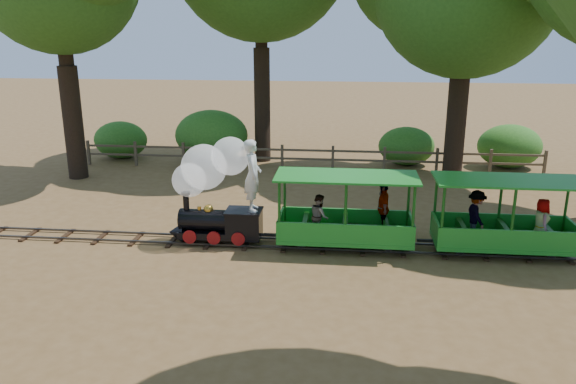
# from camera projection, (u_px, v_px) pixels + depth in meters

# --- Properties ---
(ground) EXTENTS (90.00, 90.00, 0.00)m
(ground) POSITION_uv_depth(u_px,v_px,m) (285.00, 246.00, 14.60)
(ground) COLOR brown
(ground) RESTS_ON ground
(track) EXTENTS (22.00, 1.00, 0.10)m
(track) POSITION_uv_depth(u_px,v_px,m) (285.00, 243.00, 14.58)
(track) COLOR #3F3D3A
(track) RESTS_ON ground
(locomotive) EXTENTS (2.55, 1.17, 2.87)m
(locomotive) POSITION_uv_depth(u_px,v_px,m) (215.00, 182.00, 14.38)
(locomotive) COLOR black
(locomotive) RESTS_ON ground
(carriage_front) EXTENTS (3.54, 1.45, 1.84)m
(carriage_front) POSITION_uv_depth(u_px,v_px,m) (349.00, 219.00, 14.22)
(carriage_front) COLOR #1D8925
(carriage_front) RESTS_ON track
(carriage_rear) EXTENTS (3.54, 1.45, 1.84)m
(carriage_rear) POSITION_uv_depth(u_px,v_px,m) (502.00, 224.00, 13.82)
(carriage_rear) COLOR #1D8925
(carriage_rear) RESTS_ON track
(fence) EXTENTS (18.10, 0.10, 1.00)m
(fence) POSITION_uv_depth(u_px,v_px,m) (307.00, 156.00, 22.06)
(fence) COLOR brown
(fence) RESTS_ON ground
(shrub_west) EXTENTS (2.29, 1.76, 1.58)m
(shrub_west) POSITION_uv_depth(u_px,v_px,m) (121.00, 140.00, 24.06)
(shrub_west) COLOR #2D6B1E
(shrub_west) RESTS_ON ground
(shrub_mid_w) EXTENTS (3.08, 2.37, 2.13)m
(shrub_mid_w) POSITION_uv_depth(u_px,v_px,m) (212.00, 135.00, 23.58)
(shrub_mid_w) COLOR #2D6B1E
(shrub_mid_w) RESTS_ON ground
(shrub_mid_e) EXTENTS (2.27, 1.74, 1.57)m
(shrub_mid_e) POSITION_uv_depth(u_px,v_px,m) (406.00, 146.00, 22.84)
(shrub_mid_e) COLOR #2D6B1E
(shrub_mid_e) RESTS_ON ground
(shrub_east) EXTENTS (2.52, 1.94, 1.74)m
(shrub_east) POSITION_uv_depth(u_px,v_px,m) (510.00, 146.00, 22.41)
(shrub_east) COLOR #2D6B1E
(shrub_east) RESTS_ON ground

